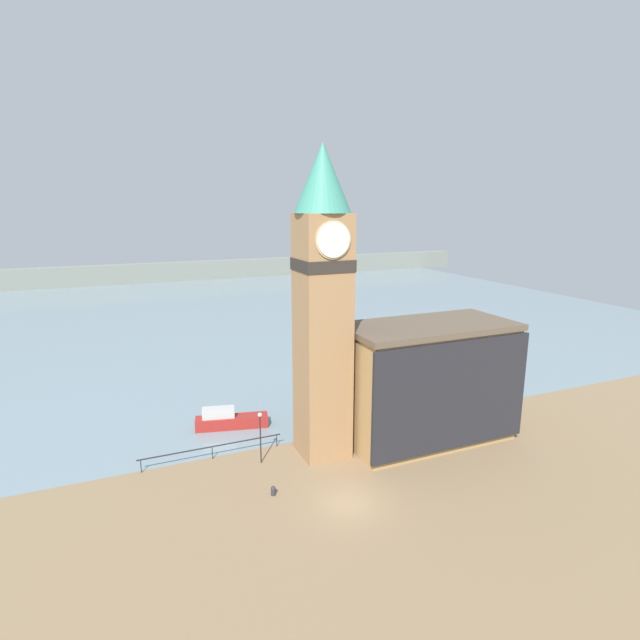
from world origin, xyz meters
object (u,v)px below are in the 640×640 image
pier_building (428,382)px  mooring_bollard_near (273,490)px  boat_near (229,420)px  lamp_post (260,428)px  clock_tower (323,298)px

pier_building → mooring_bollard_near: pier_building is taller
boat_near → lamp_post: bearing=-70.5°
mooring_bollard_near → lamp_post: bearing=83.9°
clock_tower → boat_near: 15.50m
pier_building → boat_near: (-15.30, 8.71, -4.39)m
pier_building → lamp_post: 14.69m
clock_tower → mooring_bollard_near: bearing=-142.1°
lamp_post → boat_near: bearing=96.7°
clock_tower → boat_near: bearing=128.4°
clock_tower → lamp_post: clock_tower is taller
clock_tower → mooring_bollard_near: clock_tower is taller
lamp_post → mooring_bollard_near: bearing=-96.1°
boat_near → mooring_bollard_near: 11.98m
pier_building → boat_near: pier_building is taller
pier_building → mooring_bollard_near: (-14.95, -3.26, -4.78)m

